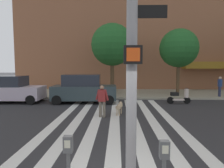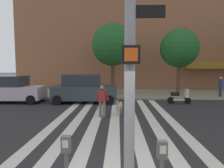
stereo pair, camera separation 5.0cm
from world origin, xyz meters
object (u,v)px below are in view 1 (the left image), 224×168
street_tree_nearest (112,45)px  pedestrian_bystander (220,85)px  dog_on_leash (119,106)px  parked_car_near_curb (10,90)px  parked_scooter (179,97)px  traffic_light_pole (133,6)px  pedestrian_dog_walker (102,99)px  parking_meter_second_along (69,166)px  parked_car_behind_first (84,89)px  street_tree_middle (179,48)px

street_tree_nearest → pedestrian_bystander: street_tree_nearest is taller
street_tree_nearest → dog_on_leash: (0.56, -7.11, -4.07)m
dog_on_leash → parked_car_near_curb: bearing=156.1°
parked_car_near_curb → parked_scooter: (12.09, -0.28, -0.44)m
dog_on_leash → traffic_light_pole: bearing=-89.1°
pedestrian_dog_walker → parked_car_near_curb: bearing=149.8°
parking_meter_second_along → parked_car_behind_first: bearing=98.5°
pedestrian_dog_walker → dog_on_leash: bearing=33.0°
parked_scooter → street_tree_middle: bearing=74.3°
parking_meter_second_along → street_tree_nearest: size_ratio=0.22×
parked_car_behind_first → street_tree_middle: street_tree_middle is taller
parked_car_near_curb → pedestrian_bystander: parked_car_near_curb is taller
pedestrian_dog_walker → dog_on_leash: pedestrian_dog_walker is taller
pedestrian_bystander → parked_scooter: bearing=-148.3°
parking_meter_second_along → dog_on_leash: parking_meter_second_along is taller
street_tree_nearest → dog_on_leash: bearing=-85.5°
parking_meter_second_along → street_tree_nearest: street_tree_nearest is taller
parking_meter_second_along → street_tree_middle: street_tree_middle is taller
pedestrian_bystander → street_tree_nearest: bearing=171.3°
street_tree_middle → pedestrian_dog_walker: size_ratio=3.46×
parking_meter_second_along → parked_scooter: size_ratio=0.83×
traffic_light_pole → parked_car_near_curb: bearing=126.8°
traffic_light_pole → dog_on_leash: traffic_light_pole is taller
parking_meter_second_along → street_tree_middle: (6.06, 14.23, 3.14)m
pedestrian_dog_walker → pedestrian_bystander: size_ratio=1.00×
parked_car_near_curb → street_tree_middle: (13.07, 3.23, 3.25)m
pedestrian_dog_walker → parked_scooter: bearing=36.8°
parked_car_near_curb → parked_scooter: size_ratio=2.82×
street_tree_middle → pedestrian_bystander: street_tree_middle is taller
traffic_light_pole → parked_scooter: (4.08, 10.45, -3.04)m
pedestrian_dog_walker → parked_car_behind_first: bearing=111.8°
traffic_light_pole → street_tree_middle: 14.85m
parked_car_near_curb → parked_car_behind_first: (5.38, -0.00, 0.06)m
street_tree_nearest → dog_on_leash: street_tree_nearest is taller
parked_car_near_curb → parked_car_behind_first: parked_car_behind_first is taller
parked_car_near_curb → dog_on_leash: parked_car_near_curb is taller
traffic_light_pole → parked_car_behind_first: bearing=103.8°
parked_car_behind_first → dog_on_leash: (2.52, -3.49, -0.53)m
parked_car_behind_first → street_tree_middle: (7.70, 3.23, 3.19)m
parked_scooter → pedestrian_bystander: bearing=31.7°
parking_meter_second_along → parked_car_near_curb: parked_car_near_curb is taller
parked_car_near_curb → traffic_light_pole: bearing=-53.2°
parking_meter_second_along → parked_scooter: parking_meter_second_along is taller
traffic_light_pole → parked_scooter: 11.62m
parked_car_near_curb → street_tree_nearest: 8.93m
street_tree_middle → pedestrian_bystander: (3.13, -0.97, -3.09)m
pedestrian_bystander → traffic_light_pole: bearing=-122.3°
street_tree_middle → dog_on_leash: 9.27m
traffic_light_pole → street_tree_nearest: 14.39m
parked_scooter → street_tree_middle: 5.18m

